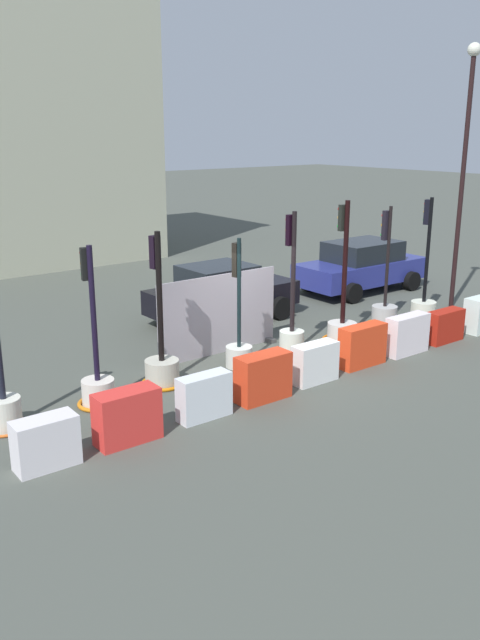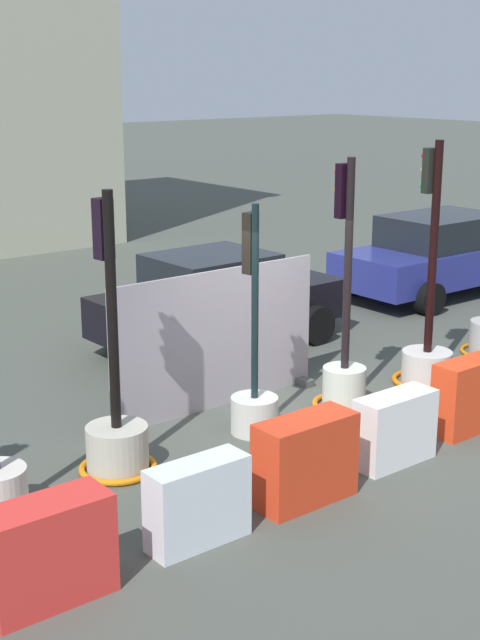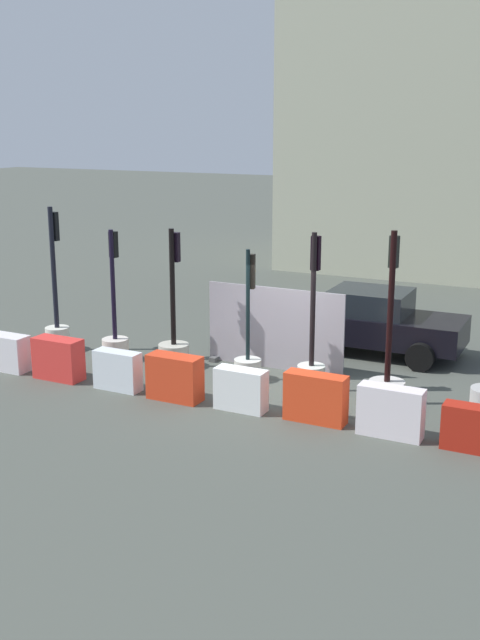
{
  "view_description": "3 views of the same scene",
  "coord_description": "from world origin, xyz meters",
  "px_view_note": "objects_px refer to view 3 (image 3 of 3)",
  "views": [
    {
      "loc": [
        -9.07,
        -10.46,
        5.02
      ],
      "look_at": [
        -1.06,
        -0.18,
        1.24
      ],
      "focal_mm": 37.25,
      "sensor_mm": 36.0,
      "label": 1
    },
    {
      "loc": [
        -7.31,
        -7.6,
        4.3
      ],
      "look_at": [
        -0.61,
        0.72,
        1.34
      ],
      "focal_mm": 50.56,
      "sensor_mm": 36.0,
      "label": 2
    },
    {
      "loc": [
        6.16,
        -14.02,
        5.39
      ],
      "look_at": [
        -0.62,
        -0.19,
        1.45
      ],
      "focal_mm": 43.8,
      "sensor_mm": 36.0,
      "label": 3
    }
  ],
  "objects_px": {
    "traffic_light_5": "(387,378)",
    "car_black_sedan": "(375,322)",
    "construction_barrier_7": "(475,429)",
    "construction_barrier_2": "(118,370)",
    "traffic_light_1": "(115,338)",
    "construction_barrier_0": "(8,353)",
    "construction_barrier_1": "(58,359)",
    "traffic_light_0": "(57,323)",
    "traffic_light_2": "(174,344)",
    "traffic_light_4": "(312,364)",
    "construction_barrier_6": "(391,412)",
    "construction_barrier_5": "(316,398)",
    "construction_barrier_3": "(175,378)",
    "construction_barrier_4": "(241,390)",
    "traffic_light_3": "(248,354)"
  },
  "relations": [
    {
      "from": "traffic_light_1",
      "to": "construction_barrier_6",
      "type": "xyz_separation_m",
      "value": [
        6.96,
        -1.65,
        -0.06
      ]
    },
    {
      "from": "traffic_light_3",
      "to": "construction_barrier_2",
      "type": "distance_m",
      "value": 2.77
    },
    {
      "from": "construction_barrier_6",
      "to": "car_black_sedan",
      "type": "xyz_separation_m",
      "value": [
        -1.73,
        4.84,
        0.31
      ]
    },
    {
      "from": "traffic_light_2",
      "to": "traffic_light_4",
      "type": "distance_m",
      "value": 3.37
    },
    {
      "from": "traffic_light_4",
      "to": "traffic_light_3",
      "type": "bearing_deg",
      "value": 177.04
    },
    {
      "from": "construction_barrier_7",
      "to": "traffic_light_4",
      "type": "bearing_deg",
      "value": 155.47
    },
    {
      "from": "traffic_light_5",
      "to": "construction_barrier_5",
      "type": "xyz_separation_m",
      "value": [
        -0.92,
        -1.48,
        -0.07
      ]
    },
    {
      "from": "traffic_light_1",
      "to": "traffic_light_5",
      "type": "height_order",
      "value": "traffic_light_5"
    },
    {
      "from": "traffic_light_5",
      "to": "car_black_sedan",
      "type": "height_order",
      "value": "traffic_light_5"
    },
    {
      "from": "traffic_light_0",
      "to": "construction_barrier_4",
      "type": "bearing_deg",
      "value": -16.5
    },
    {
      "from": "construction_barrier_7",
      "to": "car_black_sedan",
      "type": "relative_size",
      "value": 0.26
    },
    {
      "from": "traffic_light_4",
      "to": "construction_barrier_7",
      "type": "distance_m",
      "value": 3.9
    },
    {
      "from": "traffic_light_4",
      "to": "traffic_light_0",
      "type": "bearing_deg",
      "value": 179.19
    },
    {
      "from": "traffic_light_1",
      "to": "construction_barrier_7",
      "type": "height_order",
      "value": "traffic_light_1"
    },
    {
      "from": "construction_barrier_7",
      "to": "traffic_light_1",
      "type": "bearing_deg",
      "value": 168.94
    },
    {
      "from": "traffic_light_0",
      "to": "construction_barrier_6",
      "type": "distance_m",
      "value": 8.86
    },
    {
      "from": "construction_barrier_5",
      "to": "car_black_sedan",
      "type": "relative_size",
      "value": 0.28
    },
    {
      "from": "construction_barrier_6",
      "to": "construction_barrier_7",
      "type": "xyz_separation_m",
      "value": [
        1.44,
        0.01,
        -0.06
      ]
    },
    {
      "from": "traffic_light_0",
      "to": "traffic_light_5",
      "type": "xyz_separation_m",
      "value": [
        8.19,
        -0.16,
        -0.15
      ]
    },
    {
      "from": "traffic_light_3",
      "to": "construction_barrier_3",
      "type": "bearing_deg",
      "value": -113.81
    },
    {
      "from": "traffic_light_2",
      "to": "traffic_light_3",
      "type": "xyz_separation_m",
      "value": [
        1.89,
        -0.1,
        0.04
      ]
    },
    {
      "from": "traffic_light_5",
      "to": "car_black_sedan",
      "type": "distance_m",
      "value": 3.51
    },
    {
      "from": "construction_barrier_4",
      "to": "car_black_sedan",
      "type": "relative_size",
      "value": 0.25
    },
    {
      "from": "traffic_light_1",
      "to": "construction_barrier_1",
      "type": "distance_m",
      "value": 1.72
    },
    {
      "from": "traffic_light_4",
      "to": "construction_barrier_1",
      "type": "height_order",
      "value": "traffic_light_4"
    },
    {
      "from": "construction_barrier_3",
      "to": "construction_barrier_7",
      "type": "relative_size",
      "value": 1.03
    },
    {
      "from": "traffic_light_2",
      "to": "car_black_sedan",
      "type": "xyz_separation_m",
      "value": [
        3.74,
        3.04,
        0.23
      ]
    },
    {
      "from": "traffic_light_2",
      "to": "traffic_light_5",
      "type": "bearing_deg",
      "value": -2.73
    },
    {
      "from": "traffic_light_2",
      "to": "traffic_light_4",
      "type": "relative_size",
      "value": 0.96
    },
    {
      "from": "car_black_sedan",
      "to": "traffic_light_2",
      "type": "bearing_deg",
      "value": -140.91
    },
    {
      "from": "traffic_light_4",
      "to": "construction_barrier_6",
      "type": "bearing_deg",
      "value": -37.67
    },
    {
      "from": "traffic_light_5",
      "to": "construction_barrier_6",
      "type": "xyz_separation_m",
      "value": [
        0.51,
        -1.56,
        -0.07
      ]
    },
    {
      "from": "traffic_light_3",
      "to": "construction_barrier_1",
      "type": "height_order",
      "value": "traffic_light_3"
    },
    {
      "from": "traffic_light_0",
      "to": "construction_barrier_5",
      "type": "relative_size",
      "value": 2.99
    },
    {
      "from": "traffic_light_2",
      "to": "construction_barrier_1",
      "type": "distance_m",
      "value": 2.56
    },
    {
      "from": "construction_barrier_1",
      "to": "construction_barrier_3",
      "type": "bearing_deg",
      "value": -0.2
    },
    {
      "from": "traffic_light_1",
      "to": "construction_barrier_0",
      "type": "relative_size",
      "value": 3.12
    },
    {
      "from": "construction_barrier_5",
      "to": "construction_barrier_1",
      "type": "bearing_deg",
      "value": -178.84
    },
    {
      "from": "construction_barrier_4",
      "to": "traffic_light_1",
      "type": "bearing_deg",
      "value": 157.89
    },
    {
      "from": "traffic_light_1",
      "to": "traffic_light_3",
      "type": "relative_size",
      "value": 1.07
    },
    {
      "from": "traffic_light_3",
      "to": "construction_barrier_4",
      "type": "bearing_deg",
      "value": -68.8
    },
    {
      "from": "traffic_light_0",
      "to": "construction_barrier_7",
      "type": "height_order",
      "value": "traffic_light_0"
    },
    {
      "from": "traffic_light_1",
      "to": "traffic_light_5",
      "type": "distance_m",
      "value": 6.45
    },
    {
      "from": "construction_barrier_1",
      "to": "traffic_light_0",
      "type": "bearing_deg",
      "value": 129.28
    },
    {
      "from": "construction_barrier_0",
      "to": "construction_barrier_3",
      "type": "bearing_deg",
      "value": -0.15
    },
    {
      "from": "traffic_light_2",
      "to": "construction_barrier_6",
      "type": "xyz_separation_m",
      "value": [
        5.47,
        -1.8,
        -0.07
      ]
    },
    {
      "from": "construction_barrier_5",
      "to": "construction_barrier_7",
      "type": "height_order",
      "value": "construction_barrier_5"
    },
    {
      "from": "traffic_light_0",
      "to": "traffic_light_2",
      "type": "bearing_deg",
      "value": 1.44
    },
    {
      "from": "construction_barrier_7",
      "to": "construction_barrier_5",
      "type": "bearing_deg",
      "value": 178.61
    },
    {
      "from": "construction_barrier_7",
      "to": "construction_barrier_2",
      "type": "bearing_deg",
      "value": -179.53
    }
  ]
}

